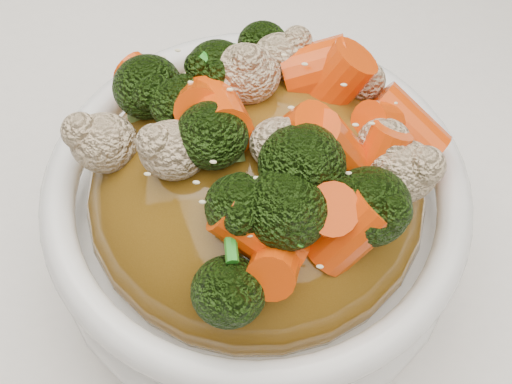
# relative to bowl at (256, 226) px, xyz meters

# --- Properties ---
(tablecloth) EXTENTS (1.20, 0.80, 0.04)m
(tablecloth) POSITION_rel_bowl_xyz_m (0.00, 0.01, -0.06)
(tablecloth) COLOR white
(tablecloth) RESTS_ON dining_table
(bowl) EXTENTS (0.27, 0.27, 0.08)m
(bowl) POSITION_rel_bowl_xyz_m (0.00, 0.00, 0.00)
(bowl) COLOR white
(bowl) RESTS_ON tablecloth
(sauce_base) EXTENTS (0.21, 0.21, 0.09)m
(sauce_base) POSITION_rel_bowl_xyz_m (0.00, 0.00, 0.03)
(sauce_base) COLOR brown
(sauce_base) RESTS_ON bowl
(carrots) EXTENTS (0.21, 0.21, 0.05)m
(carrots) POSITION_rel_bowl_xyz_m (0.00, 0.00, 0.09)
(carrots) COLOR #E64407
(carrots) RESTS_ON sauce_base
(broccoli) EXTENTS (0.21, 0.21, 0.04)m
(broccoli) POSITION_rel_bowl_xyz_m (0.00, 0.00, 0.09)
(broccoli) COLOR black
(broccoli) RESTS_ON sauce_base
(cauliflower) EXTENTS (0.21, 0.21, 0.03)m
(cauliflower) POSITION_rel_bowl_xyz_m (0.00, 0.00, 0.08)
(cauliflower) COLOR beige
(cauliflower) RESTS_ON sauce_base
(scallions) EXTENTS (0.16, 0.16, 0.02)m
(scallions) POSITION_rel_bowl_xyz_m (0.00, 0.00, 0.09)
(scallions) COLOR #268D20
(scallions) RESTS_ON sauce_base
(sesame_seeds) EXTENTS (0.19, 0.19, 0.01)m
(sesame_seeds) POSITION_rel_bowl_xyz_m (0.00, 0.00, 0.09)
(sesame_seeds) COLOR beige
(sesame_seeds) RESTS_ON sauce_base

